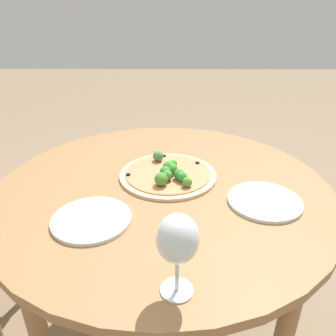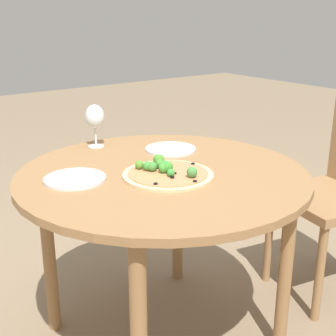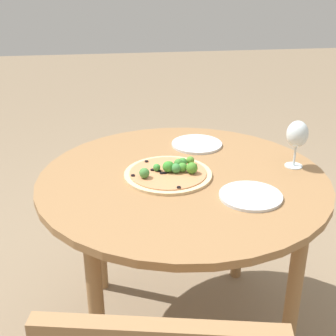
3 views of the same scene
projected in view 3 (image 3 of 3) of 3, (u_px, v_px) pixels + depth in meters
The scene contains 6 objects.
ground_plane at pixel (181, 328), 1.95m from camera, with size 12.00×12.00×0.00m, color #847056.
dining_table at pixel (183, 197), 1.69m from camera, with size 1.03×1.03×0.71m.
pizza at pixel (170, 172), 1.66m from camera, with size 0.31×0.31×0.05m.
wine_glass at pixel (297, 135), 1.69m from camera, with size 0.08×0.08×0.18m.
plate_near at pixel (251, 196), 1.52m from camera, with size 0.21×0.21×0.01m.
plate_far at pixel (197, 144), 1.93m from camera, with size 0.21×0.21×0.01m.
Camera 3 is at (0.25, 1.48, 1.43)m, focal length 50.00 mm.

